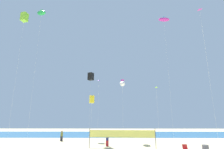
# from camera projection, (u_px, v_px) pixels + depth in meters

# --- Properties ---
(ocean_band) EXTENTS (120.00, 20.00, 0.01)m
(ocean_band) POSITION_uv_depth(u_px,v_px,m) (106.00, 134.00, 44.22)
(ocean_band) COLOR #28608C
(ocean_band) RESTS_ON ground
(beachgoer_navy_shirt) EXTENTS (0.37, 0.37, 1.64)m
(beachgoer_navy_shirt) POSITION_uv_depth(u_px,v_px,m) (107.00, 139.00, 23.78)
(beachgoer_navy_shirt) COLOR maroon
(beachgoer_navy_shirt) RESTS_ON ground
(beachgoer_olive_shirt) EXTENTS (0.40, 0.40, 1.74)m
(beachgoer_olive_shirt) POSITION_uv_depth(u_px,v_px,m) (62.00, 135.00, 29.62)
(beachgoer_olive_shirt) COLOR #2D2D33
(beachgoer_olive_shirt) RESTS_ON ground
(folding_beach_chair) EXTENTS (0.52, 0.65, 0.89)m
(folding_beach_chair) POSITION_uv_depth(u_px,v_px,m) (186.00, 149.00, 18.63)
(folding_beach_chair) COLOR red
(folding_beach_chair) RESTS_ON ground
(trash_barrel) EXTENTS (0.66, 0.66, 0.92)m
(trash_barrel) POSITION_uv_depth(u_px,v_px,m) (206.00, 149.00, 18.24)
(trash_barrel) COLOR #595960
(trash_barrel) RESTS_ON ground
(volleyball_net) EXTENTS (8.36, 0.78, 2.40)m
(volleyball_net) POSITION_uv_depth(u_px,v_px,m) (122.00, 135.00, 22.24)
(volleyball_net) COLOR #4C4C51
(volleyball_net) RESTS_ON ground
(kite_violet_diamond) EXTENTS (0.39, 0.39, 11.21)m
(kite_violet_diamond) POSITION_uv_depth(u_px,v_px,m) (99.00, 83.00, 34.78)
(kite_violet_diamond) COLOR silver
(kite_violet_diamond) RESTS_ON ground
(kite_lime_box) EXTENTS (1.07, 1.07, 20.07)m
(kite_lime_box) POSITION_uv_depth(u_px,v_px,m) (24.00, 17.00, 28.14)
(kite_lime_box) COLOR silver
(kite_lime_box) RESTS_ON ground
(kite_green_inflatable) EXTENTS (2.35, 1.90, 21.38)m
(kite_green_inflatable) POSITION_uv_depth(u_px,v_px,m) (41.00, 13.00, 29.28)
(kite_green_inflatable) COLOR silver
(kite_green_inflatable) RESTS_ON ground
(kite_magenta_inflatable) EXTENTS (2.10, 0.93, 21.36)m
(kite_magenta_inflatable) POSITION_uv_depth(u_px,v_px,m) (164.00, 20.00, 31.39)
(kite_magenta_inflatable) COLOR silver
(kite_magenta_inflatable) RESTS_ON ground
(kite_yellow_box) EXTENTS (0.99, 0.99, 7.67)m
(kite_yellow_box) POSITION_uv_depth(u_px,v_px,m) (92.00, 99.00, 31.52)
(kite_yellow_box) COLOR silver
(kite_yellow_box) RESTS_ON ground
(kite_black_box) EXTENTS (1.07, 1.07, 11.24)m
(kite_black_box) POSITION_uv_depth(u_px,v_px,m) (91.00, 77.00, 29.99)
(kite_black_box) COLOR silver
(kite_black_box) RESTS_ON ground
(kite_magenta_diamond) EXTENTS (0.61, 0.60, 15.46)m
(kite_magenta_diamond) POSITION_uv_depth(u_px,v_px,m) (200.00, 15.00, 19.33)
(kite_magenta_diamond) COLOR silver
(kite_magenta_diamond) RESTS_ON ground
(kite_white_inflatable) EXTENTS (1.09, 2.95, 10.53)m
(kite_white_inflatable) POSITION_uv_depth(u_px,v_px,m) (122.00, 84.00, 31.61)
(kite_white_inflatable) COLOR silver
(kite_white_inflatable) RESTS_ON ground
(kite_lime_diamond) EXTENTS (0.50, 0.50, 8.50)m
(kite_lime_diamond) POSITION_uv_depth(u_px,v_px,m) (156.00, 90.00, 27.32)
(kite_lime_diamond) COLOR silver
(kite_lime_diamond) RESTS_ON ground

